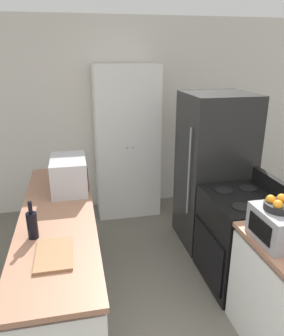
{
  "coord_description": "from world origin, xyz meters",
  "views": [
    {
      "loc": [
        -0.64,
        -1.26,
        2.15
      ],
      "look_at": [
        0.0,
        1.76,
        1.05
      ],
      "focal_mm": 35.0,
      "sensor_mm": 36.0,
      "label": 1
    }
  ],
  "objects": [
    {
      "name": "pantry_cabinet",
      "position": [
        0.04,
        2.94,
        1.01
      ],
      "size": [
        0.83,
        0.52,
        2.01
      ],
      "color": "white",
      "rests_on": "ground_plane"
    },
    {
      "name": "stove",
      "position": [
        0.85,
        1.21,
        0.46
      ],
      "size": [
        0.66,
        0.75,
        1.05
      ],
      "color": "black",
      "rests_on": "ground_plane"
    },
    {
      "name": "cutting_board",
      "position": [
        -0.83,
        0.64,
        0.9
      ],
      "size": [
        0.24,
        0.38,
        0.02
      ],
      "color": "#8E6642",
      "rests_on": "counter_left"
    },
    {
      "name": "toaster_oven",
      "position": [
        0.71,
        0.5,
        1.01
      ],
      "size": [
        0.32,
        0.38,
        0.23
      ],
      "color": "#939399",
      "rests_on": "counter_right"
    },
    {
      "name": "microwave",
      "position": [
        -0.72,
        1.72,
        1.05
      ],
      "size": [
        0.33,
        0.49,
        0.32
      ],
      "color": "#B2B2B7",
      "rests_on": "counter_left"
    },
    {
      "name": "counter_left",
      "position": [
        -0.83,
        1.25,
        0.43
      ],
      "size": [
        0.6,
        2.29,
        0.89
      ],
      "color": "silver",
      "rests_on": "ground_plane"
    },
    {
      "name": "wall_back",
      "position": [
        0.0,
        3.24,
        1.3
      ],
      "size": [
        7.0,
        0.06,
        2.6
      ],
      "color": "silver",
      "rests_on": "ground_plane"
    },
    {
      "name": "refrigerator",
      "position": [
        0.88,
        1.98,
        0.87
      ],
      "size": [
        0.73,
        0.72,
        1.74
      ],
      "color": "black",
      "rests_on": "ground_plane"
    },
    {
      "name": "fruit_bowl",
      "position": [
        0.69,
        0.51,
        1.17
      ],
      "size": [
        0.2,
        0.2,
        0.09
      ],
      "color": "black",
      "rests_on": "toaster_oven"
    },
    {
      "name": "wine_bottle",
      "position": [
        -0.98,
        0.9,
        1.0
      ],
      "size": [
        0.08,
        0.08,
        0.28
      ],
      "color": "black",
      "rests_on": "counter_left"
    }
  ]
}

